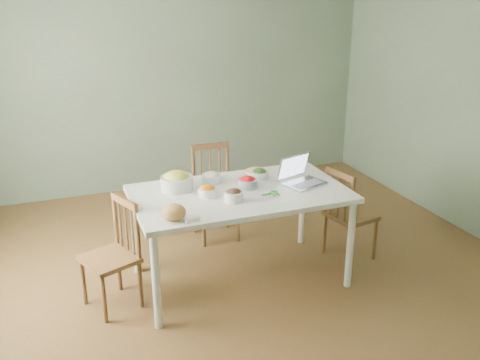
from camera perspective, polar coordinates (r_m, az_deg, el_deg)
name	(u,v)px	position (r m, az deg, el deg)	size (l,w,h in m)	color
floor	(245,278)	(4.68, 0.57, -10.64)	(5.00, 5.00, 0.00)	brown
wall_back	(171,79)	(6.48, -7.58, 10.83)	(5.00, 0.00, 2.70)	#586756
dining_table	(240,236)	(4.47, 0.00, -6.16)	(1.76, 0.99, 0.82)	white
chair_far	(216,194)	(5.20, -2.65, -1.51)	(0.42, 0.40, 0.94)	#57321C
chair_left	(109,256)	(4.22, -14.07, -8.08)	(0.39, 0.37, 0.88)	#57321C
chair_right	(351,213)	(4.94, 12.02, -3.55)	(0.39, 0.37, 0.89)	#57321C
bread_boule	(174,212)	(3.80, -7.26, -3.50)	(0.18, 0.18, 0.12)	#B37F3B
butter_stick	(192,220)	(3.77, -5.21, -4.36)	(0.10, 0.03, 0.03)	white
bowl_squash	(177,181)	(4.35, -6.93, -0.07)	(0.27, 0.27, 0.15)	gold
bowl_carrot	(208,191)	(4.20, -3.56, -1.18)	(0.16, 0.16, 0.09)	orange
bowl_onion	(211,177)	(4.49, -3.15, 0.30)	(0.17, 0.17, 0.09)	white
bowl_mushroom	(234,195)	(4.09, -0.68, -1.67)	(0.15, 0.15, 0.10)	#451E15
bowl_redpep	(248,182)	(4.36, 0.84, -0.26)	(0.17, 0.17, 0.10)	red
bowl_broccoli	(260,174)	(4.56, 2.14, 0.67)	(0.15, 0.15, 0.10)	black
flatbread	(257,171)	(4.74, 1.85, 0.94)	(0.21, 0.21, 0.02)	beige
basil_bunch	(270,193)	(4.25, 3.30, -1.44)	(0.18, 0.18, 0.02)	#106613
laptop	(305,172)	(4.45, 7.12, 0.92)	(0.34, 0.29, 0.23)	silver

